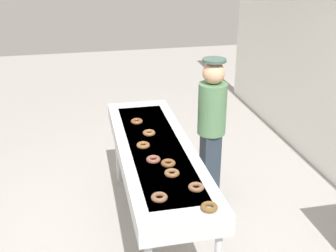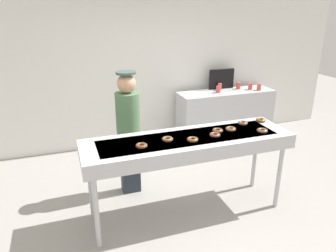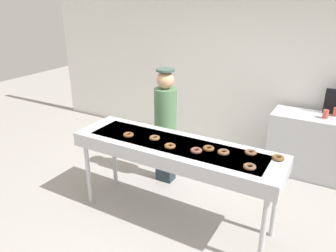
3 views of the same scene
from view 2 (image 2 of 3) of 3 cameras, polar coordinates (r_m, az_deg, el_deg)
The scene contains 20 objects.
ground_plane at distance 4.12m, azimuth 3.37°, elevation -15.00°, with size 16.00×16.00×0.00m, color #9E9993.
back_wall at distance 5.67m, azimuth -5.65°, elevation 12.22°, with size 8.00×0.12×3.15m, color white.
fryer_conveyor at distance 3.66m, azimuth 3.66°, elevation -3.28°, with size 2.42×0.68×1.00m.
chocolate_donut_0 at distance 3.52m, azimuth -0.10°, elevation -2.37°, with size 0.12×0.12×0.04m, color brown.
chocolate_donut_1 at distance 3.81m, azimuth 8.88°, elevation -0.80°, with size 0.12×0.12×0.04m, color brown.
chocolate_donut_2 at distance 4.11m, azimuth 13.23°, elevation 0.53°, with size 0.12×0.12×0.04m, color brown.
chocolate_donut_3 at distance 3.52m, azimuth 4.35°, elevation -2.43°, with size 0.12×0.12×0.04m, color brown.
chocolate_donut_4 at distance 3.37m, azimuth -4.76°, elevation -3.52°, with size 0.12×0.12×0.04m, color brown.
chocolate_donut_5 at distance 3.68m, azimuth 8.39°, elevation -1.57°, with size 0.12×0.12×0.04m, color brown.
chocolate_donut_6 at distance 3.88m, azimuth 11.15°, elevation -0.52°, with size 0.12×0.12×0.04m, color brown.
chocolate_donut_7 at distance 4.28m, azimuth 16.23°, elevation 1.02°, with size 0.12×0.12×0.04m, color brown.
chocolate_donut_8 at distance 3.92m, azimuth 16.52°, elevation -0.79°, with size 0.12×0.12×0.04m, color brown.
worker_baker at distance 4.15m, azimuth -7.09°, elevation -0.27°, with size 0.31×0.31×1.65m.
prep_counter at distance 6.08m, azimuth 10.14°, elevation 1.84°, with size 1.79×0.53×0.94m, color #B7BABF.
paper_cup_0 at distance 5.83m, azimuth 8.97°, elevation 6.50°, with size 0.07×0.07×0.12m, color #CC4C3F.
paper_cup_1 at distance 6.16m, azimuth 14.50°, elevation 6.87°, with size 0.07×0.07×0.12m, color #CC4C3F.
paper_cup_2 at distance 6.03m, azimuth 9.23°, elevation 6.96°, with size 0.07×0.07×0.12m, color #CC4C3F.
paper_cup_3 at distance 6.16m, azimuth 15.96°, elevation 6.72°, with size 0.07×0.07×0.12m, color #CC4C3F.
paper_cup_4 at distance 6.17m, azimuth 12.50°, elevation 7.06°, with size 0.07×0.07×0.12m, color #CC4C3F.
menu_display at distance 6.09m, azimuth 9.54°, elevation 8.29°, with size 0.49×0.04×0.37m, color black.
Camera 2 is at (-1.31, -3.08, 2.40)m, focal length 34.08 mm.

